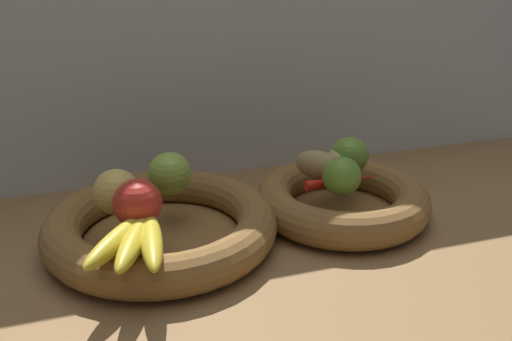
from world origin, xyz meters
TOP-DOWN VIEW (x-y plane):
  - ground_plane at (0.00, 0.00)cm, footprint 140.00×90.00cm
  - back_wall at (0.00, 30.00)cm, footprint 140.00×3.00cm
  - fruit_bowl_left at (-16.40, 3.94)cm, footprint 34.64×34.64cm
  - fruit_bowl_right at (13.32, 3.94)cm, footprint 28.47×28.47cm
  - apple_red_front at (-19.98, -0.88)cm, footprint 6.71×6.71cm
  - apple_green_back at (-13.98, 8.43)cm, footprint 6.65×6.65cm
  - apple_golden_left at (-22.35, 4.15)cm, footprint 6.54×6.54cm
  - banana_bunch_front at (-21.12, -7.05)cm, footprint 11.60×16.61cm
  - potato_oblong at (10.01, 6.51)cm, footprint 8.41×9.20cm
  - potato_back at (15.15, 7.98)cm, footprint 8.60×8.56cm
  - lime_near at (10.94, 0.38)cm, footprint 6.03×6.03cm
  - lime_far at (16.09, 7.50)cm, footprint 6.32×6.32cm
  - chili_pepper at (12.71, 2.80)cm, footprint 12.97×2.07cm

SIDE VIEW (x-z plane):
  - ground_plane at x=0.00cm, z-range -3.00..0.00cm
  - fruit_bowl_left at x=-16.40cm, z-range -0.18..5.69cm
  - fruit_bowl_right at x=13.32cm, z-range -0.16..5.70cm
  - chili_pepper at x=12.71cm, z-range 5.87..7.61cm
  - banana_bunch_front at x=-21.12cm, z-range 5.87..8.66cm
  - potato_back at x=15.15cm, z-range 5.87..10.77cm
  - potato_oblong at x=10.01cm, z-range 5.87..10.79cm
  - lime_near at x=10.94cm, z-range 5.87..11.89cm
  - lime_far at x=16.09cm, z-range 5.87..12.19cm
  - apple_golden_left at x=-22.35cm, z-range 5.87..12.41cm
  - apple_green_back at x=-13.98cm, z-range 5.87..12.52cm
  - apple_red_front at x=-19.98cm, z-range 5.87..12.58cm
  - back_wall at x=0.00cm, z-range 0.00..55.00cm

